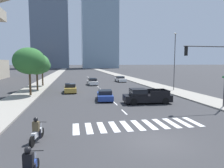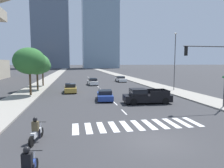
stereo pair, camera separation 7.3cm
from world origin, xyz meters
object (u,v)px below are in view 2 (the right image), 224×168
at_px(motorcycle_trailing, 36,132).
at_px(traffic_signal_near, 211,63).
at_px(sedan_gold_3, 70,88).
at_px(pickup_truck, 145,96).
at_px(sedan_white_1, 121,79).
at_px(motorcycle_lead, 28,168).
at_px(street_tree_third, 42,66).
at_px(sedan_blue_0, 105,95).
at_px(street_lamp_east, 175,58).
at_px(sedan_white_2, 93,82).
at_px(street_tree_nearest, 29,61).
at_px(street_tree_second, 37,64).

distance_m(motorcycle_trailing, traffic_signal_near, 16.88).
relative_size(motorcycle_trailing, sedan_gold_3, 0.48).
relative_size(pickup_truck, sedan_gold_3, 1.26).
relative_size(sedan_white_1, traffic_signal_near, 0.72).
relative_size(motorcycle_lead, street_tree_third, 0.40).
bearing_deg(traffic_signal_near, motorcycle_lead, 33.10).
height_order(sedan_blue_0, traffic_signal_near, traffic_signal_near).
height_order(motorcycle_trailing, sedan_blue_0, motorcycle_trailing).
height_order(sedan_white_1, street_lamp_east, street_lamp_east).
bearing_deg(street_lamp_east, motorcycle_lead, -128.65).
relative_size(motorcycle_lead, motorcycle_trailing, 1.00).
bearing_deg(sedan_white_2, street_tree_third, 90.93).
relative_size(motorcycle_lead, sedan_white_1, 0.45).
bearing_deg(sedan_blue_0, sedan_white_1, -12.16).
distance_m(pickup_truck, sedan_white_1, 25.85).
bearing_deg(pickup_truck, street_tree_nearest, -26.00).
height_order(motorcycle_trailing, street_tree_second, street_tree_second).
bearing_deg(motorcycle_trailing, pickup_truck, -36.26).
xyz_separation_m(motorcycle_lead, street_tree_nearest, (-4.12, 21.19, 4.23)).
bearing_deg(pickup_truck, street_tree_third, -51.13).
bearing_deg(street_lamp_east, motorcycle_trailing, -135.21).
bearing_deg(motorcycle_lead, street_tree_nearest, 18.43).
relative_size(motorcycle_trailing, street_lamp_east, 0.22).
distance_m(motorcycle_trailing, street_tree_third, 28.89).
distance_m(sedan_blue_0, street_tree_second, 14.61).
bearing_deg(traffic_signal_near, motorcycle_trailing, 19.98).
xyz_separation_m(sedan_blue_0, street_tree_nearest, (-9.61, 4.78, 4.24)).
xyz_separation_m(sedan_gold_3, street_tree_third, (-5.33, 8.91, 3.34)).
height_order(motorcycle_lead, pickup_truck, pickup_truck).
bearing_deg(traffic_signal_near, pickup_truck, -35.06).
bearing_deg(street_lamp_east, traffic_signal_near, -102.87).
bearing_deg(street_tree_nearest, traffic_signal_near, -30.86).
bearing_deg(pickup_truck, street_lamp_east, -129.98).
xyz_separation_m(motorcycle_trailing, sedan_white_2, (5.99, 29.20, 0.05)).
height_order(sedan_white_2, sedan_gold_3, sedan_white_2).
distance_m(sedan_white_2, street_tree_third, 10.26).
xyz_separation_m(motorcycle_trailing, pickup_truck, (10.06, 9.37, 0.23)).
relative_size(pickup_truck, street_tree_third, 1.04).
bearing_deg(traffic_signal_near, sedan_white_1, -85.93).
height_order(sedan_blue_0, sedan_gold_3, sedan_gold_3).
relative_size(sedan_white_2, street_tree_nearest, 0.68).
bearing_deg(sedan_blue_0, sedan_gold_3, 36.21).
bearing_deg(street_tree_nearest, street_tree_second, 90.00).
bearing_deg(sedan_gold_3, street_tree_second, 59.00).
bearing_deg(pickup_truck, sedan_gold_3, -47.32).
xyz_separation_m(sedan_white_2, sedan_gold_3, (-4.34, -9.65, -0.01)).
xyz_separation_m(motorcycle_lead, sedan_white_1, (12.89, 39.17, 0.02)).
bearing_deg(sedan_blue_0, street_tree_nearest, 69.40).
height_order(sedan_blue_0, street_tree_second, street_tree_second).
xyz_separation_m(motorcycle_lead, street_tree_second, (-4.12, 26.72, 3.80)).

